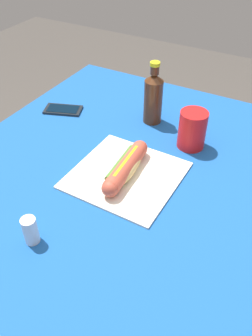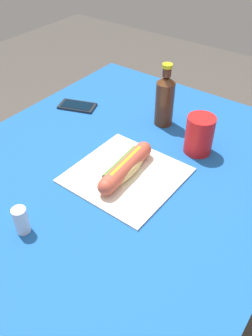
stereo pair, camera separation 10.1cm
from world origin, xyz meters
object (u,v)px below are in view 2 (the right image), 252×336
at_px(hot_dog, 126,167).
at_px(salt_shaker, 21,220).
at_px(soda_bottle, 165,99).
at_px(cell_phone, 77,106).
at_px(drinking_cup, 199,135).

height_order(hot_dog, salt_shaker, salt_shaker).
relative_size(hot_dog, salt_shaker, 3.31).
distance_m(hot_dog, soda_bottle, 0.32).
xyz_separation_m(cell_phone, salt_shaker, (-0.52, -0.30, 0.03)).
height_order(cell_phone, drinking_cup, drinking_cup).
bearing_deg(drinking_cup, soda_bottle, 66.79).
bearing_deg(salt_shaker, drinking_cup, -19.29).
relative_size(cell_phone, soda_bottle, 0.69).
height_order(soda_bottle, salt_shaker, soda_bottle).
distance_m(cell_phone, drinking_cup, 0.50).
height_order(hot_dog, drinking_cup, drinking_cup).
bearing_deg(hot_dog, salt_shaker, 165.62).
bearing_deg(cell_phone, drinking_cup, -87.34).
bearing_deg(drinking_cup, hot_dog, 154.48).
height_order(cell_phone, soda_bottle, soda_bottle).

